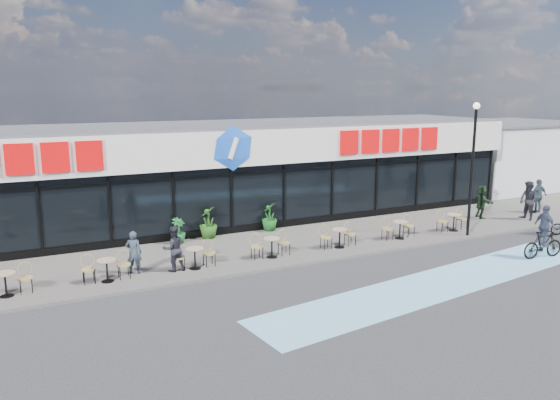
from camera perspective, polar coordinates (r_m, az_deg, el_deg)
name	(u,v)px	position (r m, az deg, el deg)	size (l,w,h in m)	color
ground	(311,288)	(17.62, 3.25, -9.12)	(120.00, 120.00, 0.00)	#28282B
sidewalk	(255,249)	(21.44, -2.64, -5.17)	(44.00, 5.00, 0.10)	#57514D
bike_lane	(441,283)	(18.72, 16.43, -8.32)	(14.00, 2.20, 0.01)	#6EB0CF
building	(209,173)	(25.90, -7.46, 2.86)	(30.60, 6.57, 4.75)	black
neighbour_building	(504,154)	(38.44, 22.40, 4.51)	(9.20, 7.20, 4.11)	silver
lamp_post	(473,158)	(23.96, 19.50, 4.11)	(0.28, 0.28, 5.57)	black
bistro_set_1	(5,281)	(18.49, -26.76, -7.56)	(1.54, 0.62, 0.90)	tan
bistro_set_2	(106,267)	(18.62, -17.68, -6.70)	(1.54, 0.62, 0.90)	tan
bistro_set_3	(194,255)	(19.21, -8.97, -5.72)	(1.54, 0.62, 0.90)	tan
bistro_set_4	(271,245)	(20.21, -0.98, -4.71)	(1.54, 0.62, 0.90)	tan
bistro_set_5	(338,236)	(21.56, 6.12, -3.72)	(1.54, 0.62, 0.90)	tan
bistro_set_6	(399,227)	(23.21, 12.28, -2.82)	(1.54, 0.62, 0.90)	tan
bistro_set_7	(452,220)	(25.09, 17.56, -2.02)	(1.54, 0.62, 0.90)	tan
potted_plant_left	(178,231)	(22.30, -10.60, -3.17)	(0.58, 0.58, 1.04)	#154B1D
potted_plant_mid	(208,222)	(22.86, -7.51, -2.31)	(0.75, 0.75, 1.34)	#1F4814
potted_plant_right	(269,217)	(23.89, -1.12, -1.76)	(0.68, 0.68, 1.22)	#144817
patron_left	(134,252)	(19.00, -15.04, -5.30)	(0.54, 0.35, 1.47)	#28333E
patron_right	(173,249)	(18.94, -11.07, -5.00)	(0.77, 0.60, 1.58)	black
pedestrian_a	(528,201)	(28.25, 24.52, -0.08)	(0.90, 0.70, 1.85)	black
pedestrian_b	(481,202)	(27.88, 20.30, -0.16)	(1.47, 0.47, 1.58)	black
pedestrian_c	(538,196)	(30.15, 25.38, 0.39)	(1.00, 0.41, 1.70)	#2D3D47
cyclist_a	(544,237)	(22.52, 25.84, -3.54)	(1.78, 0.97, 2.03)	black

